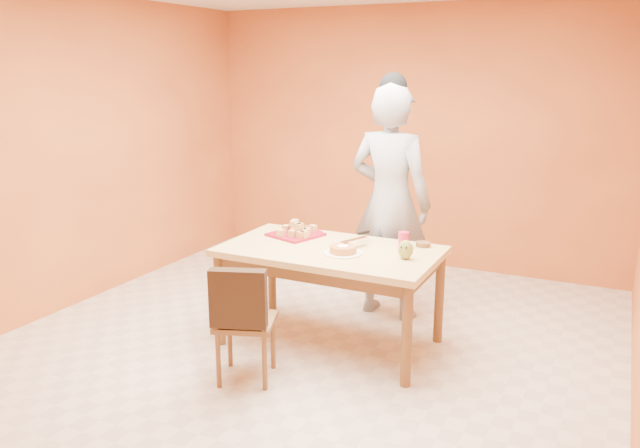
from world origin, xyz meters
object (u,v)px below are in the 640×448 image
at_px(sponge_cake, 343,249).
at_px(dining_table, 330,260).
at_px(pastry_platter, 296,235).
at_px(red_dinner_plate, 309,233).
at_px(dining_chair, 244,319).
at_px(person, 390,203).
at_px(checker_tin, 423,244).
at_px(egg_ornament, 405,250).
at_px(magenta_glass, 404,239).

bearing_deg(sponge_cake, dining_table, 147.16).
xyz_separation_m(pastry_platter, red_dinner_plate, (0.08, 0.09, -0.00)).
height_order(dining_chair, person, person).
height_order(dining_table, person, person).
bearing_deg(checker_tin, sponge_cake, -136.07).
height_order(pastry_platter, checker_tin, checker_tin).
bearing_deg(pastry_platter, egg_ornament, -12.01).
bearing_deg(sponge_cake, magenta_glass, 48.30).
bearing_deg(person, magenta_glass, 126.37).
bearing_deg(egg_ornament, dining_table, 165.98).
bearing_deg(egg_ornament, magenta_glass, 98.36).
bearing_deg(red_dinner_plate, sponge_cake, -39.25).
bearing_deg(dining_chair, red_dinner_plate, 72.63).
bearing_deg(person, checker_tin, 141.32).
relative_size(person, red_dinner_plate, 8.57).
bearing_deg(red_dinner_plate, checker_tin, 3.84).
distance_m(dining_chair, red_dinner_plate, 1.12).
relative_size(egg_ornament, magenta_glass, 1.20).
bearing_deg(egg_ornament, person, 104.67).
bearing_deg(dining_table, egg_ornament, -1.39).
xyz_separation_m(magenta_glass, checker_tin, (0.13, 0.07, -0.04)).
distance_m(magenta_glass, checker_tin, 0.16).
xyz_separation_m(red_dinner_plate, checker_tin, (0.93, 0.06, 0.01)).
xyz_separation_m(dining_table, red_dinner_plate, (-0.32, 0.29, 0.10)).
bearing_deg(egg_ornament, red_dinner_plate, 149.02).
xyz_separation_m(person, red_dinner_plate, (-0.51, -0.47, -0.21)).
bearing_deg(sponge_cake, pastry_platter, 151.94).
height_order(red_dinner_plate, sponge_cake, sponge_cake).
bearing_deg(magenta_glass, pastry_platter, -174.70).
height_order(dining_chair, sponge_cake, dining_chair).
bearing_deg(red_dinner_plate, magenta_glass, -0.78).
relative_size(dining_table, sponge_cake, 8.21).
bearing_deg(magenta_glass, dining_chair, -125.36).
distance_m(dining_chair, checker_tin, 1.47).
bearing_deg(dining_table, red_dinner_plate, 138.16).
relative_size(person, pastry_platter, 5.52).
bearing_deg(pastry_platter, checker_tin, 8.73).
relative_size(sponge_cake, egg_ornament, 1.43).
xyz_separation_m(dining_chair, egg_ornament, (0.86, 0.76, 0.39)).
relative_size(pastry_platter, sponge_cake, 1.81).
bearing_deg(person, sponge_cake, 92.48).
xyz_separation_m(egg_ornament, checker_tin, (0.02, 0.36, -0.05)).
bearing_deg(dining_table, checker_tin, 29.94).
bearing_deg(dining_chair, person, 53.08).
bearing_deg(person, red_dinner_plate, 47.87).
distance_m(dining_chair, magenta_glass, 1.35).
height_order(dining_table, red_dinner_plate, red_dinner_plate).
relative_size(pastry_platter, egg_ornament, 2.60).
height_order(red_dinner_plate, egg_ornament, egg_ornament).
height_order(person, checker_tin, person).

